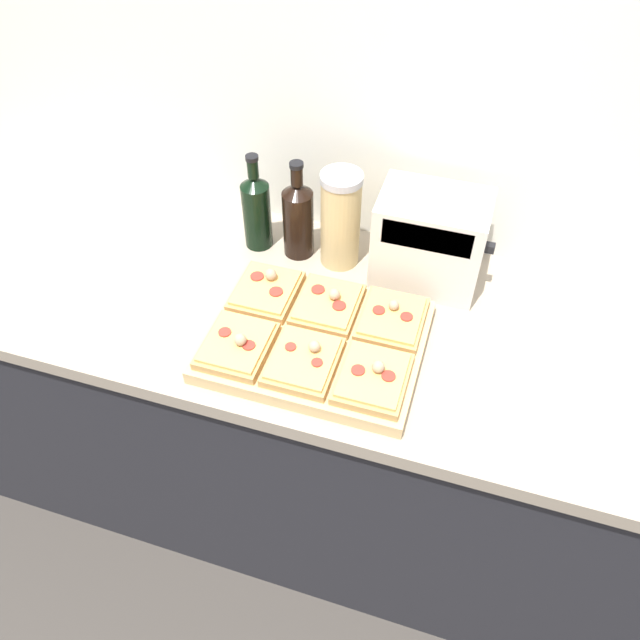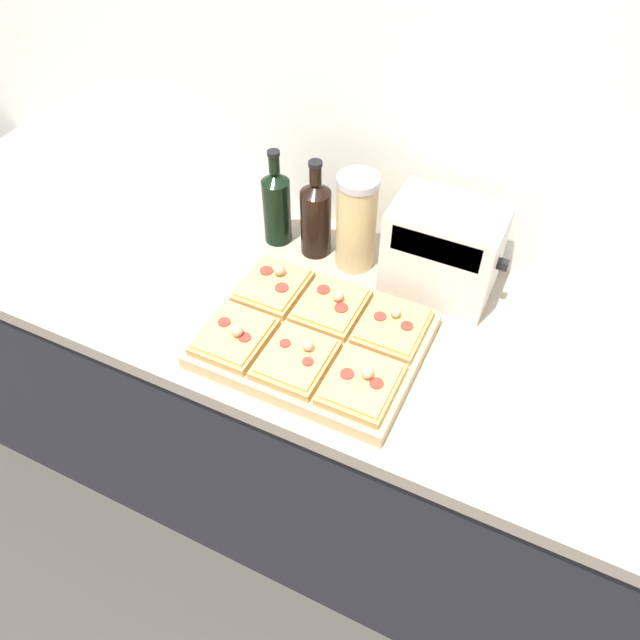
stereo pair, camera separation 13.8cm
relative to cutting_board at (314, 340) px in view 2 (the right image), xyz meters
name	(u,v)px [view 2 (the right image)]	position (x,y,z in m)	size (l,w,h in m)	color
ground_plane	(289,588)	(0.01, -0.21, -0.95)	(12.00, 12.00, 0.00)	#3D3833
wall_back	(404,122)	(0.01, 0.47, 0.30)	(6.00, 0.06, 2.50)	silver
kitchen_counter	(334,426)	(0.01, 0.11, -0.48)	(2.63, 0.67, 0.93)	#232328
cutting_board	(314,340)	(0.00, 0.00, 0.00)	(0.47, 0.37, 0.03)	tan
pizza_slice_back_left	(273,285)	(-0.15, 0.09, 0.03)	(0.14, 0.17, 0.06)	tan
pizza_slice_back_center	(331,305)	(0.00, 0.09, 0.03)	(0.14, 0.17, 0.05)	tan
pizza_slice_back_right	(393,326)	(0.15, 0.09, 0.03)	(0.14, 0.17, 0.05)	tan
pizza_slice_front_left	(234,336)	(-0.15, -0.09, 0.03)	(0.14, 0.17, 0.06)	tan
pizza_slice_front_center	(296,358)	(0.00, -0.09, 0.03)	(0.14, 0.17, 0.05)	tan
pizza_slice_front_right	(362,383)	(0.15, -0.09, 0.03)	(0.14, 0.17, 0.05)	tan
olive_oil_bottle	(277,205)	(-0.25, 0.30, 0.09)	(0.07, 0.07, 0.26)	black
wine_bottle	(316,216)	(-0.14, 0.30, 0.09)	(0.08, 0.08, 0.26)	black
grain_jar_tall	(356,222)	(-0.03, 0.30, 0.11)	(0.10, 0.10, 0.25)	tan
toaster_oven	(443,251)	(0.19, 0.30, 0.10)	(0.28, 0.18, 0.23)	beige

